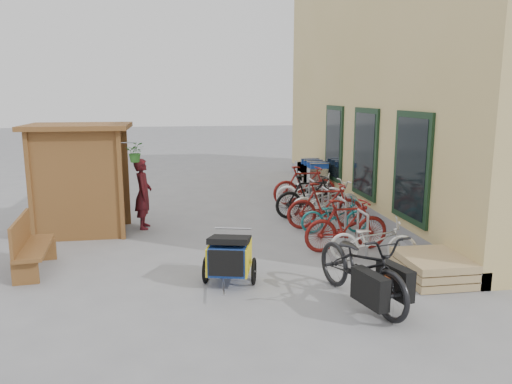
{
  "coord_description": "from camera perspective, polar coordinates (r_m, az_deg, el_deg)",
  "views": [
    {
      "loc": [
        -1.12,
        -8.69,
        3.03
      ],
      "look_at": [
        0.5,
        1.5,
        1.0
      ],
      "focal_mm": 35.0,
      "sensor_mm": 36.0,
      "label": 1
    }
  ],
  "objects": [
    {
      "name": "shopping_carts",
      "position": [
        15.73,
        6.25,
        2.23
      ],
      "size": [
        0.59,
        1.98,
        1.06
      ],
      "color": "silver",
      "rests_on": "ground"
    },
    {
      "name": "bike_1",
      "position": [
        9.9,
        10.31,
        -3.73
      ],
      "size": [
        1.76,
        0.62,
        1.04
      ],
      "primitive_type": "imported",
      "rotation": [
        0.0,
        0.0,
        1.65
      ],
      "color": "maroon",
      "rests_on": "ground"
    },
    {
      "name": "pallet_stack",
      "position": [
        8.83,
        19.55,
        -8.14
      ],
      "size": [
        1.0,
        1.2,
        0.4
      ],
      "color": "tan",
      "rests_on": "ground"
    },
    {
      "name": "person_kiosk",
      "position": [
        11.61,
        -12.77,
        -0.19
      ],
      "size": [
        0.41,
        0.6,
        1.61
      ],
      "primitive_type": "imported",
      "rotation": [
        0.0,
        0.0,
        1.53
      ],
      "color": "maroon",
      "rests_on": "ground"
    },
    {
      "name": "kiosk",
      "position": [
        11.46,
        -19.84,
        3.06
      ],
      "size": [
        2.49,
        1.65,
        2.4
      ],
      "color": "brown",
      "rests_on": "ground"
    },
    {
      "name": "bike_2",
      "position": [
        11.15,
        8.99,
        -2.66
      ],
      "size": [
        1.55,
        0.63,
        0.8
      ],
      "primitive_type": "imported",
      "rotation": [
        0.0,
        0.0,
        1.5
      ],
      "color": "#1B6A6E",
      "rests_on": "ground"
    },
    {
      "name": "bike_rack",
      "position": [
        11.87,
        7.92,
        -1.2
      ],
      "size": [
        0.05,
        5.35,
        0.86
      ],
      "color": "#A5A8AD",
      "rests_on": "ground"
    },
    {
      "name": "bike_4",
      "position": [
        12.2,
        7.95,
        -1.0
      ],
      "size": [
        1.95,
        1.02,
        0.98
      ],
      "primitive_type": "imported",
      "rotation": [
        0.0,
        0.0,
        1.78
      ],
      "color": "white",
      "rests_on": "ground"
    },
    {
      "name": "bike_7",
      "position": [
        13.85,
        5.62,
        0.76
      ],
      "size": [
        1.85,
        0.64,
        1.1
      ],
      "primitive_type": "imported",
      "rotation": [
        0.0,
        0.0,
        1.64
      ],
      "color": "maroon",
      "rests_on": "ground"
    },
    {
      "name": "bench",
      "position": [
        9.44,
        -24.5,
        -5.47
      ],
      "size": [
        0.6,
        1.57,
        0.97
      ],
      "rotation": [
        0.0,
        0.0,
        0.1
      ],
      "color": "brown",
      "rests_on": "ground"
    },
    {
      "name": "ground",
      "position": [
        9.27,
        -1.61,
        -7.95
      ],
      "size": [
        80.0,
        80.0,
        0.0
      ],
      "primitive_type": "plane",
      "color": "gray"
    },
    {
      "name": "child_trailer",
      "position": [
        8.13,
        -3.04,
        -7.24
      ],
      "size": [
        0.93,
        1.46,
        0.84
      ],
      "rotation": [
        0.0,
        0.0,
        -0.25
      ],
      "color": "#1B3D96",
      "rests_on": "ground"
    },
    {
      "name": "bike_0",
      "position": [
        9.38,
        13.26,
        -5.38
      ],
      "size": [
        1.65,
        0.97,
        0.82
      ],
      "primitive_type": "imported",
      "rotation": [
        0.0,
        0.0,
        1.28
      ],
      "color": "white",
      "rests_on": "ground"
    },
    {
      "name": "building",
      "position": [
        15.23,
        21.45,
        12.12
      ],
      "size": [
        6.07,
        13.0,
        7.0
      ],
      "color": "#D2B879",
      "rests_on": "ground"
    },
    {
      "name": "bike_6",
      "position": [
        13.38,
        6.19,
        0.08
      ],
      "size": [
        1.93,
        1.21,
        0.96
      ],
      "primitive_type": "imported",
      "rotation": [
        0.0,
        0.0,
        1.23
      ],
      "color": "white",
      "rests_on": "ground"
    },
    {
      "name": "cargo_bike",
      "position": [
        7.51,
        12.1,
        -8.35
      ],
      "size": [
        1.26,
        2.25,
        1.12
      ],
      "rotation": [
        0.0,
        0.0,
        0.26
      ],
      "color": "black",
      "rests_on": "ground"
    },
    {
      "name": "bike_3",
      "position": [
        11.46,
        7.92,
        -1.55
      ],
      "size": [
        1.8,
        0.56,
        1.07
      ],
      "primitive_type": "imported",
      "rotation": [
        0.0,
        0.0,
        1.54
      ],
      "color": "maroon",
      "rests_on": "ground"
    },
    {
      "name": "bike_5",
      "position": [
        12.43,
        6.18,
        -0.5
      ],
      "size": [
        1.84,
        0.69,
        1.08
      ],
      "primitive_type": "imported",
      "rotation": [
        0.0,
        0.0,
        1.68
      ],
      "color": "black",
      "rests_on": "ground"
    }
  ]
}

